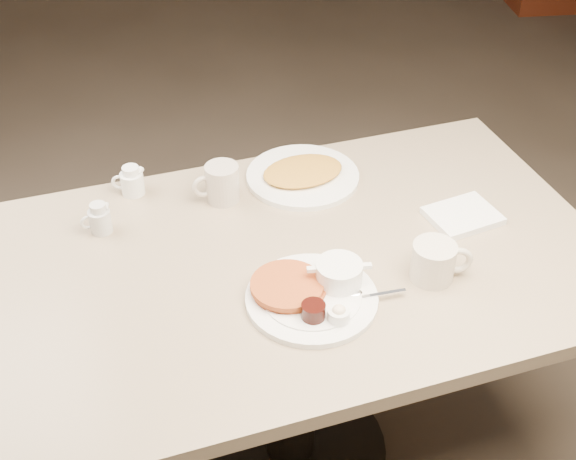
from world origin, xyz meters
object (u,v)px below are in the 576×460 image
object	(u,v)px
diner_table	(291,311)
coffee_mug_near	(435,261)
main_plate	(314,291)
creamer_left	(99,219)
coffee_mug_far	(221,183)
creamer_right	(132,181)
hash_plate	(303,174)

from	to	relation	value
diner_table	coffee_mug_near	size ratio (longest dim) A/B	9.95
main_plate	creamer_left	bearing A→B (deg)	136.47
main_plate	coffee_mug_near	distance (m)	0.28
coffee_mug_far	creamer_left	xyz separation A→B (m)	(-0.31, -0.04, -0.01)
creamer_right	creamer_left	bearing A→B (deg)	-126.11
creamer_left	creamer_right	distance (m)	0.17
main_plate	creamer_right	distance (m)	0.61
diner_table	creamer_right	xyz separation A→B (m)	(-0.31, 0.38, 0.21)
creamer_right	main_plate	bearing A→B (deg)	-59.49
coffee_mug_far	creamer_left	size ratio (longest dim) A/B	1.53
coffee_mug_far	main_plate	bearing A→B (deg)	-77.17
main_plate	creamer_left	xyz separation A→B (m)	(-0.41, 0.39, 0.01)
coffee_mug_near	creamer_left	bearing A→B (deg)	149.42
coffee_mug_near	creamer_right	xyz separation A→B (m)	(-0.59, 0.55, -0.01)
main_plate	hash_plate	size ratio (longest dim) A/B	1.14
creamer_left	main_plate	bearing A→B (deg)	-43.53
coffee_mug_far	creamer_left	world-z (taller)	coffee_mug_far
main_plate	coffee_mug_near	world-z (taller)	coffee_mug_near
main_plate	creamer_right	xyz separation A→B (m)	(-0.31, 0.53, 0.01)
coffee_mug_near	coffee_mug_far	world-z (taller)	coffee_mug_far
coffee_mug_near	hash_plate	distance (m)	0.49
diner_table	coffee_mug_near	xyz separation A→B (m)	(0.29, -0.16, 0.22)
creamer_left	creamer_right	xyz separation A→B (m)	(0.10, 0.14, -0.00)
main_plate	creamer_right	world-z (taller)	creamer_right
coffee_mug_near	diner_table	bearing A→B (deg)	150.33
coffee_mug_near	hash_plate	bearing A→B (deg)	107.64
creamer_left	coffee_mug_far	bearing A→B (deg)	6.58
main_plate	coffee_mug_far	bearing A→B (deg)	102.83
main_plate	hash_plate	bearing A→B (deg)	73.63
diner_table	coffee_mug_far	distance (m)	0.37
coffee_mug_far	hash_plate	bearing A→B (deg)	5.91
coffee_mug_far	coffee_mug_near	bearing A→B (deg)	-49.64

